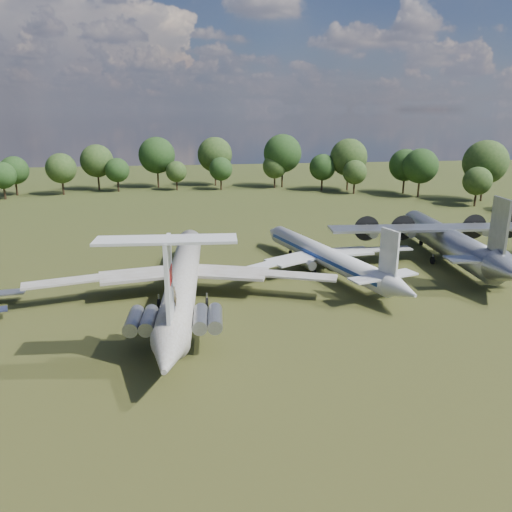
{
  "coord_description": "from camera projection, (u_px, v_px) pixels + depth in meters",
  "views": [
    {
      "loc": [
        -0.65,
        -58.6,
        21.76
      ],
      "look_at": [
        8.01,
        -2.22,
        5.0
      ],
      "focal_mm": 35.0,
      "sensor_mm": 36.0,
      "label": 1
    }
  ],
  "objects": [
    {
      "name": "ground",
      "position": [
        189.0,
        292.0,
        61.8
      ],
      "size": [
        300.0,
        300.0,
        0.0
      ],
      "primitive_type": "plane",
      "color": "#213C14",
      "rests_on": "ground"
    },
    {
      "name": "il62_airliner",
      "position": [
        183.0,
        283.0,
        58.3
      ],
      "size": [
        39.74,
        49.82,
        4.64
      ],
      "primitive_type": null,
      "rotation": [
        0.0,
        0.0,
        -0.07
      ],
      "color": "silver",
      "rests_on": "ground"
    },
    {
      "name": "tu104_jet",
      "position": [
        325.0,
        259.0,
        68.87
      ],
      "size": [
        37.78,
        44.17,
        3.77
      ],
      "primitive_type": null,
      "rotation": [
        0.0,
        0.0,
        0.29
      ],
      "color": "silver",
      "rests_on": "ground"
    },
    {
      "name": "an12_transport",
      "position": [
        447.0,
        245.0,
        73.63
      ],
      "size": [
        37.82,
        41.57,
        5.12
      ],
      "primitive_type": null,
      "rotation": [
        0.0,
        0.0,
        -0.08
      ],
      "color": "#A2A5AA",
      "rests_on": "ground"
    },
    {
      "name": "person_on_il62",
      "position": [
        173.0,
        296.0,
        44.96
      ],
      "size": [
        0.81,
        0.64,
        1.95
      ],
      "primitive_type": "imported",
      "rotation": [
        0.0,
        0.0,
        3.4
      ],
      "color": "#99804E",
      "rests_on": "il62_airliner"
    }
  ]
}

